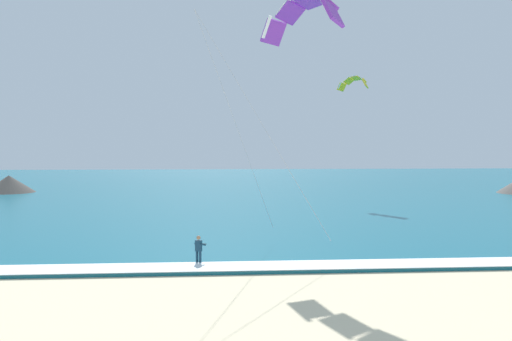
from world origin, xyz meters
TOP-DOWN VIEW (x-y plane):
  - sea at (0.00, 74.70)m, footprint 200.00×120.00m
  - surf_foam at (0.00, 15.70)m, footprint 200.00×2.14m
  - surfboard at (-4.58, 16.69)m, footprint 1.06×1.44m
  - kitesurfer at (-4.57, 16.71)m, footprint 0.67×0.67m
  - kite_primary at (1.63, 19.93)m, footprint 8.28×6.71m
  - kite_distant at (12.00, 47.54)m, footprint 2.84×4.12m

SIDE VIEW (x-z plane):
  - surfboard at x=-4.58m, z-range -0.02..0.07m
  - sea at x=0.00m, z-range 0.00..0.20m
  - surf_foam at x=0.00m, z-range 0.20..0.24m
  - kitesurfer at x=-4.57m, z-range 0.10..1.79m
  - kite_distant at x=12.00m, z-range 13.03..14.71m
  - kite_primary at x=1.63m, z-range 7.32..21.78m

